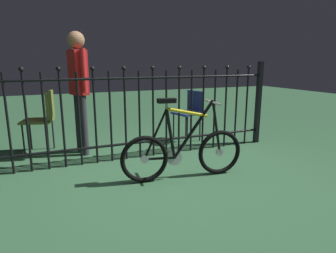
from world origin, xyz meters
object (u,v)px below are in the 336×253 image
Objects in this scene: bicycle at (183,151)px; person_visitor at (79,82)px; chair_olive at (43,115)px; chair_navy at (190,110)px.

person_visitor is (-0.95, 1.40, 0.72)m from bicycle.
chair_olive is 0.75m from person_visitor.
chair_navy is at bearing 2.20° from person_visitor.
person_visitor is at bearing -177.80° from chair_navy.
chair_navy is at bearing 60.24° from bicycle.
person_visitor reaches higher than bicycle.
person_visitor reaches higher than chair_navy.
bicycle is 1.84m from person_visitor.
chair_olive is 1.08× the size of chair_navy.
bicycle is at bearing -55.79° from person_visitor.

